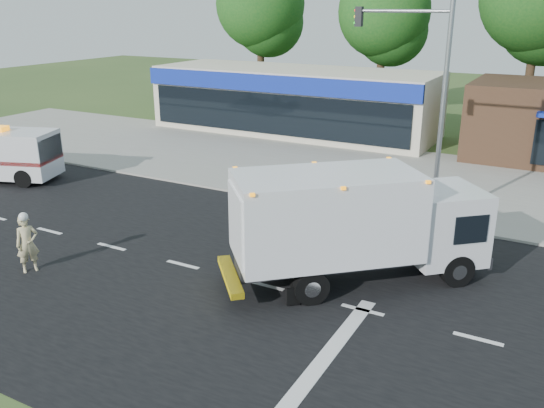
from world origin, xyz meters
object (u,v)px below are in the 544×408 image
Objects in this scene: ems_box_truck at (354,220)px; traffic_signal_pole at (426,90)px; emergency_worker at (27,243)px; ambulance_van at (0,153)px.

traffic_signal_pole is at bearing 45.92° from ems_box_truck.
emergency_worker is at bearing 162.82° from ems_box_truck.
ems_box_truck is at bearing -92.46° from traffic_signal_pole.
traffic_signal_pole is (0.26, 6.11, 2.96)m from ems_box_truck.
ems_box_truck is 1.26× the size of ambulance_van.
traffic_signal_pole is at bearing -7.23° from ambulance_van.
traffic_signal_pole reaches higher than ems_box_truck.
ems_box_truck is 18.30m from ambulance_van.
ambulance_van is (-18.17, 2.07, -0.67)m from ems_box_truck.
ems_box_truck is 0.91× the size of traffic_signal_pole.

